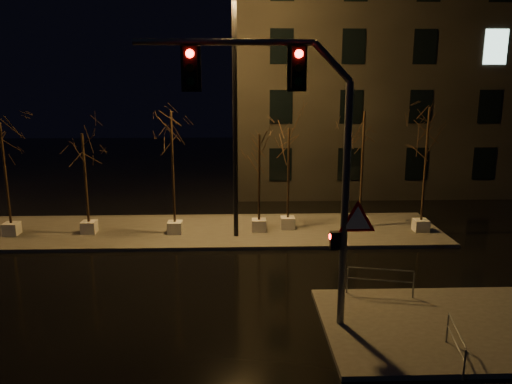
{
  "coord_description": "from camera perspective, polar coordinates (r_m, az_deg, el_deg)",
  "views": [
    {
      "loc": [
        1.61,
        -16.49,
        7.05
      ],
      "look_at": [
        2.25,
        2.21,
        2.8
      ],
      "focal_mm": 35.0,
      "sensor_mm": 36.0,
      "label": 1
    }
  ],
  "objects": [
    {
      "name": "ground",
      "position": [
        18.0,
        -7.04,
        -10.36
      ],
      "size": [
        90.0,
        90.0,
        0.0
      ],
      "primitive_type": "plane",
      "color": "black",
      "rests_on": "ground"
    },
    {
      "name": "median",
      "position": [
        23.6,
        -5.8,
        -4.46
      ],
      "size": [
        22.0,
        5.0,
        0.15
      ],
      "primitive_type": "cube",
      "color": "#403E39",
      "rests_on": "ground"
    },
    {
      "name": "sidewalk_corner",
      "position": [
        15.87,
        20.72,
        -14.15
      ],
      "size": [
        7.0,
        5.0,
        0.15
      ],
      "primitive_type": "cube",
      "color": "#403E39",
      "rests_on": "ground"
    },
    {
      "name": "building",
      "position": [
        36.65,
        18.28,
        12.88
      ],
      "size": [
        25.0,
        12.0,
        15.0
      ],
      "primitive_type": "cube",
      "color": "black",
      "rests_on": "ground"
    },
    {
      "name": "tree_0",
      "position": [
        24.5,
        -26.99,
        4.48
      ],
      "size": [
        1.8,
        1.8,
        5.19
      ],
      "color": "silver",
      "rests_on": "median"
    },
    {
      "name": "tree_1",
      "position": [
        23.43,
        -19.1,
        3.89
      ],
      "size": [
        1.8,
        1.8,
        4.68
      ],
      "color": "silver",
      "rests_on": "median"
    },
    {
      "name": "tree_2",
      "position": [
        22.32,
        -9.61,
        5.93
      ],
      "size": [
        1.8,
        1.8,
        5.67
      ],
      "color": "silver",
      "rests_on": "median"
    },
    {
      "name": "tree_3",
      "position": [
        22.47,
        0.36,
        4.15
      ],
      "size": [
        1.8,
        1.8,
        4.64
      ],
      "color": "silver",
      "rests_on": "median"
    },
    {
      "name": "tree_4",
      "position": [
        22.88,
        3.76,
        4.7
      ],
      "size": [
        1.8,
        1.8,
        4.85
      ],
      "color": "silver",
      "rests_on": "median"
    },
    {
      "name": "tree_5",
      "position": [
        23.54,
        12.18,
        6.08
      ],
      "size": [
        1.8,
        1.8,
        5.62
      ],
      "color": "silver",
      "rests_on": "median"
    },
    {
      "name": "tree_6",
      "position": [
        23.58,
        19.02,
        6.11
      ],
      "size": [
        1.8,
        1.8,
        5.85
      ],
      "color": "silver",
      "rests_on": "median"
    },
    {
      "name": "traffic_signal_mast",
      "position": [
        13.32,
        5.04,
        5.32
      ],
      "size": [
        6.46,
        0.34,
        7.88
      ],
      "rotation": [
        0.0,
        0.0,
        0.03
      ],
      "color": "#5B5E62",
      "rests_on": "sidewalk_corner"
    },
    {
      "name": "streetlight_main",
      "position": [
        21.51,
        -2.43,
        10.45
      ],
      "size": [
        2.59,
        0.9,
        10.44
      ],
      "rotation": [
        0.0,
        0.0,
        0.24
      ],
      "color": "black",
      "rests_on": "median"
    },
    {
      "name": "guard_rail_a",
      "position": [
        16.88,
        14.01,
        -9.51
      ],
      "size": [
        2.09,
        0.5,
        0.92
      ],
      "rotation": [
        0.0,
        0.0,
        -0.22
      ],
      "color": "#5B5E62",
      "rests_on": "sidewalk_corner"
    },
    {
      "name": "guard_rail_b",
      "position": [
        13.87,
        21.87,
        -15.43
      ],
      "size": [
        0.36,
        1.78,
        0.85
      ],
      "rotation": [
        0.0,
        0.0,
        1.39
      ],
      "color": "#5B5E62",
      "rests_on": "sidewalk_corner"
    }
  ]
}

